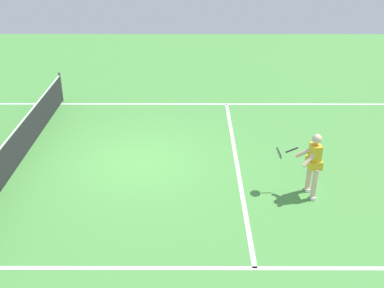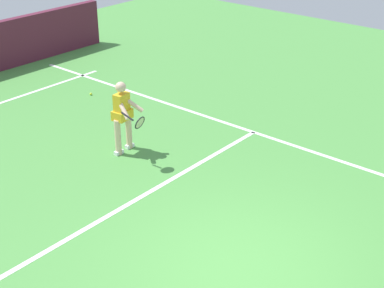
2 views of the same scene
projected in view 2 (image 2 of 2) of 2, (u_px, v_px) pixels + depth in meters
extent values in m
plane|color=#4C9342|center=(240.00, 267.00, 8.74)|extent=(28.53, 28.53, 0.00)
cube|color=white|center=(122.00, 208.00, 10.21)|extent=(8.21, 0.10, 0.01)
cube|color=white|center=(359.00, 167.00, 11.55)|extent=(0.10, 19.95, 0.01)
cylinder|color=beige|center=(129.00, 131.00, 12.17)|extent=(0.13, 0.13, 0.78)
cylinder|color=beige|center=(118.00, 137.00, 11.90)|extent=(0.13, 0.13, 0.78)
cube|color=white|center=(130.00, 146.00, 12.33)|extent=(0.20, 0.10, 0.08)
cube|color=white|center=(119.00, 152.00, 12.05)|extent=(0.20, 0.10, 0.08)
cube|color=gold|center=(122.00, 106.00, 11.74)|extent=(0.34, 0.24, 0.52)
cube|color=gold|center=(122.00, 114.00, 11.83)|extent=(0.43, 0.33, 0.20)
sphere|color=beige|center=(121.00, 87.00, 11.57)|extent=(0.22, 0.22, 0.22)
cylinder|color=beige|center=(132.00, 104.00, 11.78)|extent=(0.33, 0.45, 0.37)
cylinder|color=beige|center=(123.00, 109.00, 11.55)|extent=(0.23, 0.48, 0.37)
cylinder|color=black|center=(128.00, 117.00, 11.29)|extent=(0.07, 0.30, 0.14)
torus|color=black|center=(140.00, 123.00, 11.17)|extent=(0.30, 0.15, 0.28)
cylinder|color=beige|center=(140.00, 123.00, 11.17)|extent=(0.25, 0.12, 0.23)
sphere|color=#D1E533|center=(91.00, 94.00, 15.06)|extent=(0.07, 0.07, 0.07)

